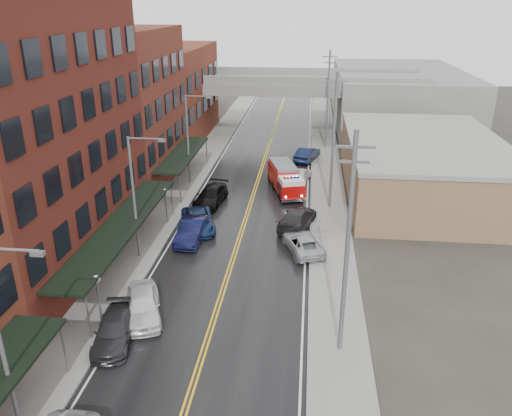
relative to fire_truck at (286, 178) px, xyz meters
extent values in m
cube|color=black|center=(-3.02, -8.71, -1.38)|extent=(11.00, 160.00, 0.02)
cube|color=slate|center=(-10.32, -8.71, -1.32)|extent=(3.00, 160.00, 0.15)
cube|color=slate|center=(4.28, -8.71, -1.32)|extent=(3.00, 160.00, 0.15)
cube|color=gray|center=(-8.67, -8.71, -1.32)|extent=(0.30, 160.00, 0.15)
cube|color=gray|center=(2.63, -8.71, -1.32)|extent=(0.30, 160.00, 0.15)
cube|color=#561F16|center=(-16.32, -15.71, 7.61)|extent=(9.00, 20.00, 18.00)
cube|color=maroon|center=(-16.32, 1.79, 6.11)|extent=(9.00, 15.00, 15.00)
cube|color=maroon|center=(-16.32, 19.29, 4.61)|extent=(9.00, 20.00, 12.00)
cube|color=#91704E|center=(12.98, 1.29, 1.11)|extent=(14.00, 22.00, 5.00)
cube|color=slate|center=(14.98, 31.29, 2.61)|extent=(18.00, 30.00, 8.00)
cylinder|color=slate|center=(-9.37, -27.11, 0.11)|extent=(0.10, 0.10, 3.00)
cube|color=black|center=(-10.52, -15.71, 1.61)|extent=(2.60, 18.00, 0.18)
cylinder|color=slate|center=(-9.37, -24.31, 0.11)|extent=(0.10, 0.10, 3.00)
cylinder|color=slate|center=(-9.37, -7.11, 0.11)|extent=(0.10, 0.10, 3.00)
cube|color=black|center=(-10.52, 1.79, 1.61)|extent=(2.60, 13.00, 0.18)
cylinder|color=slate|center=(-9.37, -4.31, 0.11)|extent=(0.10, 0.10, 3.00)
cylinder|color=slate|center=(-9.37, 7.89, 0.11)|extent=(0.10, 0.10, 3.00)
cylinder|color=#59595B|center=(-9.42, -22.71, 0.01)|extent=(0.14, 0.14, 2.80)
sphere|color=silver|center=(-9.42, -22.71, 1.51)|extent=(0.44, 0.44, 0.44)
cylinder|color=#59595B|center=(-9.42, -8.71, 0.01)|extent=(0.14, 0.14, 2.80)
sphere|color=silver|center=(-9.42, -8.71, 1.51)|extent=(0.44, 0.44, 0.44)
cylinder|color=#59595B|center=(-9.82, -30.71, 3.11)|extent=(0.18, 0.18, 9.00)
cylinder|color=#59595B|center=(-8.62, -30.71, 7.51)|extent=(2.40, 0.12, 0.12)
cube|color=#59595B|center=(-7.52, -30.71, 7.41)|extent=(0.50, 0.22, 0.18)
cylinder|color=#59595B|center=(-9.82, -14.71, 3.11)|extent=(0.18, 0.18, 9.00)
cylinder|color=#59595B|center=(-8.62, -14.71, 7.51)|extent=(2.40, 0.12, 0.12)
cube|color=#59595B|center=(-7.52, -14.71, 7.41)|extent=(0.50, 0.22, 0.18)
cylinder|color=#59595B|center=(-9.82, 1.29, 3.11)|extent=(0.18, 0.18, 9.00)
cylinder|color=#59595B|center=(-8.62, 1.29, 7.51)|extent=(2.40, 0.12, 0.12)
cube|color=#59595B|center=(-7.52, 1.29, 7.41)|extent=(0.50, 0.22, 0.18)
cylinder|color=#59595B|center=(4.18, -23.71, 4.61)|extent=(0.24, 0.24, 12.00)
cube|color=#59595B|center=(4.18, -23.71, 9.81)|extent=(1.80, 0.12, 0.12)
cube|color=#59595B|center=(4.18, -23.71, 9.11)|extent=(1.40, 0.12, 0.12)
cylinder|color=#59595B|center=(4.18, -3.71, 4.61)|extent=(0.24, 0.24, 12.00)
cube|color=#59595B|center=(4.18, -3.71, 9.81)|extent=(1.80, 0.12, 0.12)
cube|color=#59595B|center=(4.18, -3.71, 9.11)|extent=(1.40, 0.12, 0.12)
cylinder|color=#59595B|center=(4.18, 16.29, 4.61)|extent=(0.24, 0.24, 12.00)
cube|color=#59595B|center=(4.18, 16.29, 9.81)|extent=(1.80, 0.12, 0.12)
cube|color=#59595B|center=(4.18, 16.29, 9.11)|extent=(1.40, 0.12, 0.12)
cube|color=slate|center=(-3.02, 23.29, 5.36)|extent=(40.00, 10.00, 1.50)
cube|color=slate|center=(-14.02, 23.29, 1.61)|extent=(1.60, 8.00, 6.00)
cube|color=slate|center=(7.98, 23.29, 1.61)|extent=(1.60, 8.00, 6.00)
cube|color=#AA0A07|center=(-0.30, 1.07, -0.02)|extent=(3.45, 5.29, 1.86)
cube|color=#AA0A07|center=(0.64, -2.25, -0.28)|extent=(2.76, 2.82, 1.33)
cube|color=silver|center=(0.64, -2.25, 0.60)|extent=(2.60, 2.62, 0.44)
cube|color=black|center=(0.59, -2.08, -0.02)|extent=(2.53, 1.97, 0.71)
cube|color=slate|center=(-0.30, 1.07, 1.04)|extent=(3.14, 4.89, 0.27)
cube|color=black|center=(0.64, -2.25, 0.89)|extent=(1.43, 0.62, 0.12)
sphere|color=#FF0C0C|center=(0.17, -2.39, 0.96)|extent=(0.18, 0.18, 0.18)
sphere|color=#1933FF|center=(1.11, -2.12, 0.96)|extent=(0.18, 0.18, 0.18)
cylinder|color=black|center=(-0.28, -2.60, -0.95)|extent=(0.94, 0.54, 0.89)
cylinder|color=black|center=(1.60, -2.07, -0.95)|extent=(0.94, 0.54, 0.89)
cylinder|color=black|center=(-1.12, 0.38, -0.95)|extent=(0.94, 0.54, 0.89)
cylinder|color=black|center=(0.76, 0.91, -0.95)|extent=(0.94, 0.54, 0.89)
cylinder|color=black|center=(-1.72, 2.51, -0.95)|extent=(0.94, 0.54, 0.89)
cylinder|color=black|center=(0.15, 3.04, -0.95)|extent=(0.94, 0.54, 0.89)
imported|color=#29292C|center=(-8.02, -24.24, -0.70)|extent=(2.72, 5.00, 1.37)
imported|color=white|center=(-7.18, -21.91, -0.57)|extent=(3.43, 5.22, 1.65)
imported|color=black|center=(-6.62, -11.51, -0.56)|extent=(1.96, 5.13, 1.67)
imported|color=#14254B|center=(-6.62, -9.47, -0.65)|extent=(3.97, 5.84, 1.48)
imported|color=black|center=(-6.63, -3.91, -0.60)|extent=(2.83, 5.65, 1.57)
imported|color=#A7AAAF|center=(1.98, -12.47, -0.72)|extent=(3.67, 5.29, 1.34)
imported|color=black|center=(1.40, -8.24, -0.58)|extent=(3.55, 5.99, 1.63)
imported|color=white|center=(1.47, 3.52, -0.72)|extent=(2.50, 4.21, 1.34)
imported|color=black|center=(1.98, 10.57, -0.57)|extent=(3.18, 5.26, 1.64)
camera|label=1|loc=(2.08, -45.80, 15.84)|focal=35.00mm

